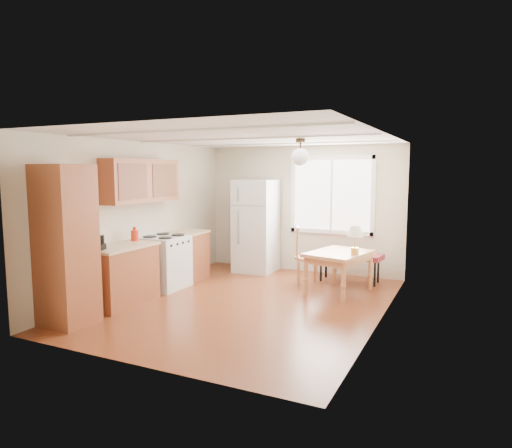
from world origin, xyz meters
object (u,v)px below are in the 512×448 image
Objects in this scene: refrigerator at (256,226)px; dining_table at (339,258)px; bench at (350,256)px; chair at (302,251)px.

refrigerator is 2.16m from dining_table.
dining_table is (1.94, -0.89, -0.33)m from refrigerator.
refrigerator is at bearing 168.67° from dining_table.
bench is 0.95× the size of dining_table.
chair reaches higher than dining_table.
refrigerator is 1.80× the size of chair.
refrigerator reaches higher than dining_table.
bench is at bearing 104.11° from dining_table.
bench is 0.80m from dining_table.
bench is 0.89m from chair.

